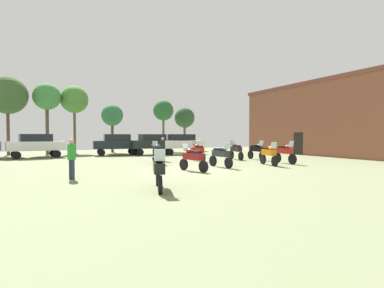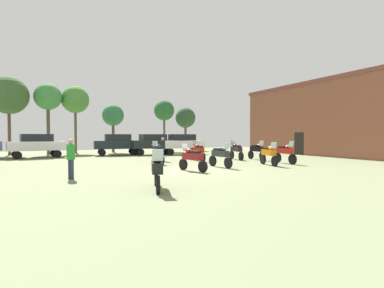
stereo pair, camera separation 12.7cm
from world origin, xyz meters
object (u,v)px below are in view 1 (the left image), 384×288
(motorcycle_5, at_px, (159,169))
(tree_5, at_px, (74,100))
(brick_building, at_px, (341,118))
(motorcycle_7, at_px, (158,153))
(person_1, at_px, (72,156))
(car_4, at_px, (36,144))
(tree_6, at_px, (163,111))
(tree_3, at_px, (185,118))
(motorcycle_1, at_px, (285,153))
(motorcycle_8, at_px, (221,155))
(motorcycle_6, at_px, (236,150))
(tree_1, at_px, (47,98))
(tree_4, at_px, (112,116))
(motorcycle_3, at_px, (198,151))
(car_2, at_px, (181,143))
(person_2, at_px, (163,147))
(tree_2, at_px, (8,95))
(motorcycle_11, at_px, (193,158))
(motorcycle_4, at_px, (269,154))
(car_1, at_px, (117,143))
(motorcycle_2, at_px, (256,150))
(car_5, at_px, (152,143))

(motorcycle_5, bearing_deg, tree_5, -71.34)
(brick_building, bearing_deg, motorcycle_7, -177.88)
(person_1, bearing_deg, brick_building, -106.87)
(car_4, bearing_deg, tree_6, -76.14)
(car_4, relative_size, tree_3, 0.83)
(motorcycle_1, xyz_separation_m, motorcycle_8, (-5.10, -0.13, -0.02))
(motorcycle_6, bearing_deg, motorcycle_1, -66.59)
(tree_3, bearing_deg, tree_1, -175.71)
(tree_3, distance_m, tree_4, 9.37)
(motorcycle_3, relative_size, tree_5, 0.29)
(tree_1, distance_m, tree_6, 12.56)
(tree_5, bearing_deg, car_2, -37.16)
(motorcycle_7, xyz_separation_m, motorcycle_8, (2.68, -3.50, -0.02))
(motorcycle_5, relative_size, person_2, 1.26)
(car_2, relative_size, tree_5, 0.61)
(motorcycle_5, height_order, tree_2, tree_2)
(motorcycle_11, bearing_deg, tree_3, 50.82)
(motorcycle_5, height_order, motorcycle_11, motorcycle_5)
(car_4, bearing_deg, tree_2, 16.49)
(person_2, bearing_deg, motorcycle_1, 94.68)
(person_2, relative_size, tree_3, 0.32)
(motorcycle_4, distance_m, person_1, 11.64)
(motorcycle_6, height_order, tree_3, tree_3)
(motorcycle_1, relative_size, tree_2, 0.29)
(motorcycle_6, bearing_deg, motorcycle_5, -128.41)
(tree_5, bearing_deg, tree_3, 2.16)
(motorcycle_3, relative_size, car_2, 0.48)
(motorcycle_7, height_order, motorcycle_11, motorcycle_7)
(motorcycle_5, bearing_deg, person_2, -94.33)
(car_4, bearing_deg, car_1, -94.09)
(motorcycle_5, bearing_deg, tree_4, -80.53)
(tree_3, bearing_deg, motorcycle_6, -99.61)
(tree_1, xyz_separation_m, tree_2, (-3.35, -0.34, -0.03))
(car_1, bearing_deg, tree_4, -1.13)
(motorcycle_2, distance_m, person_2, 7.25)
(car_2, relative_size, tree_1, 0.61)
(person_2, xyz_separation_m, tree_3, (8.17, 14.15, 3.08))
(motorcycle_6, height_order, motorcycle_7, motorcycle_7)
(motorcycle_11, xyz_separation_m, car_2, (5.06, 12.99, 0.46))
(motorcycle_3, bearing_deg, motorcycle_8, -98.52)
(motorcycle_6, bearing_deg, person_1, -148.55)
(motorcycle_6, xyz_separation_m, tree_6, (-0.64, 14.37, 4.09))
(motorcycle_7, distance_m, car_5, 9.62)
(car_2, height_order, car_5, same)
(motorcycle_8, xyz_separation_m, tree_3, (6.51, 19.55, 3.38))
(car_2, xyz_separation_m, tree_2, (-15.34, 6.07, 4.50))
(motorcycle_6, xyz_separation_m, motorcycle_8, (-3.91, -4.18, -0.01))
(motorcycle_4, bearing_deg, person_1, 16.21)
(tree_6, bearing_deg, motorcycle_11, -105.99)
(motorcycle_2, distance_m, car_2, 8.89)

